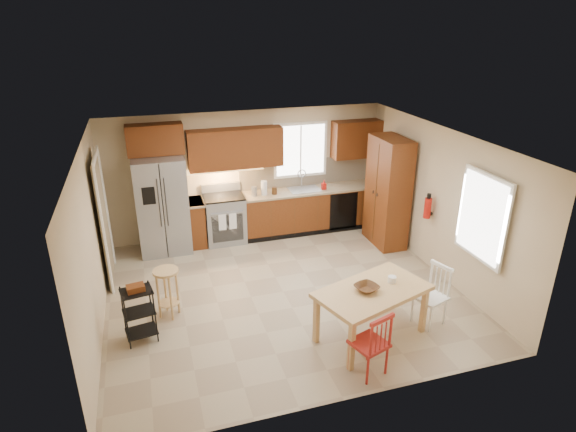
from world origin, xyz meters
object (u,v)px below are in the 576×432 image
(chair_red, at_px, (369,342))
(bar_stool, at_px, (168,293))
(chair_white, at_px, (430,296))
(table_jar, at_px, (392,281))
(range_stove, at_px, (225,219))
(pantry, at_px, (388,192))
(fire_extinguisher, at_px, (428,208))
(refrigerator, at_px, (162,205))
(soap_bottle, at_px, (324,185))
(dining_table, at_px, (371,314))
(table_bowl, at_px, (366,291))
(utility_cart, at_px, (139,315))

(chair_red, bearing_deg, bar_stool, 120.34)
(chair_white, height_order, table_jar, chair_white)
(chair_red, bearing_deg, range_stove, 84.84)
(pantry, height_order, fire_extinguisher, pantry)
(refrigerator, bearing_deg, bar_stool, -92.74)
(soap_bottle, height_order, fire_extinguisher, fire_extinguisher)
(range_stove, relative_size, dining_table, 0.61)
(range_stove, distance_m, table_bowl, 3.89)
(range_stove, relative_size, utility_cart, 1.12)
(bar_stool, bearing_deg, table_bowl, -42.30)
(dining_table, distance_m, table_bowl, 0.39)
(range_stove, relative_size, table_jar, 7.28)
(fire_extinguisher, relative_size, chair_white, 0.40)
(table_jar, xyz_separation_m, utility_cart, (-3.37, 0.75, -0.37))
(refrigerator, distance_m, pantry, 4.23)
(fire_extinguisher, xyz_separation_m, chair_white, (-0.86, -1.57, -0.65))
(soap_bottle, distance_m, pantry, 1.31)
(chair_white, xyz_separation_m, table_jar, (-0.62, 0.05, 0.33))
(pantry, height_order, bar_stool, pantry)
(refrigerator, relative_size, range_stove, 1.98)
(utility_cart, bearing_deg, chair_white, -20.61)
(dining_table, bearing_deg, utility_cart, 145.89)
(fire_extinguisher, bearing_deg, bar_stool, -176.37)
(refrigerator, distance_m, dining_table, 4.43)
(pantry, relative_size, chair_red, 2.35)
(range_stove, bearing_deg, pantry, -18.29)
(bar_stool, bearing_deg, chair_red, -55.55)
(range_stove, distance_m, chair_red, 4.43)
(pantry, xyz_separation_m, fire_extinguisher, (0.20, -1.05, 0.05))
(chair_white, height_order, bar_stool, chair_white)
(soap_bottle, height_order, dining_table, soap_bottle)
(chair_red, bearing_deg, table_bowl, 50.09)
(soap_bottle, xyz_separation_m, dining_table, (-0.66, -3.57, -0.62))
(table_bowl, height_order, utility_cart, utility_cart)
(chair_red, xyz_separation_m, table_bowl, (0.25, 0.65, 0.30))
(fire_extinguisher, distance_m, table_bowl, 2.53)
(fire_extinguisher, bearing_deg, table_jar, -133.99)
(dining_table, height_order, chair_red, chair_red)
(pantry, xyz_separation_m, chair_red, (-1.96, -3.32, -0.60))
(chair_white, bearing_deg, chair_red, 99.81)
(fire_extinguisher, distance_m, utility_cart, 4.96)
(fire_extinguisher, height_order, table_bowl, fire_extinguisher)
(refrigerator, bearing_deg, chair_white, -45.64)
(soap_bottle, xyz_separation_m, chair_red, (-1.01, -4.22, -0.55))
(table_jar, distance_m, utility_cart, 3.48)
(soap_bottle, distance_m, dining_table, 3.69)
(soap_bottle, bearing_deg, range_stove, 177.60)
(soap_bottle, distance_m, utility_cart, 4.63)
(pantry, height_order, table_bowl, pantry)
(refrigerator, relative_size, bar_stool, 2.38)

